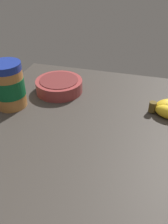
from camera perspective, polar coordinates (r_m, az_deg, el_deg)
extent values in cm
cube|color=#38332D|center=(58.21, 1.20, -8.68)|extent=(79.50, 66.59, 4.34)
ellipsoid|color=yellow|center=(67.30, 19.50, -0.02)|extent=(5.50, 7.63, 3.44)
ellipsoid|color=yellow|center=(68.15, 19.57, 0.15)|extent=(3.77, 7.08, 2.88)
ellipsoid|color=yellow|center=(68.69, 19.55, 0.44)|extent=(2.98, 6.65, 2.88)
ellipsoid|color=yellow|center=(69.47, 19.28, 1.19)|extent=(5.16, 6.92, 3.44)
ellipsoid|color=yellow|center=(70.05, 19.55, 1.54)|extent=(6.54, 8.41, 3.67)
ellipsoid|color=yellow|center=(70.60, 18.72, 1.60)|extent=(6.06, 6.64, 2.87)
cylinder|color=brown|center=(68.10, 16.18, 1.19)|extent=(2.00, 2.00, 3.00)
cylinder|color=#B27238|center=(69.91, -17.59, 5.46)|extent=(8.62, 8.62, 11.16)
cylinder|color=#0F592D|center=(69.66, -17.67, 5.86)|extent=(8.79, 8.79, 5.02)
cylinder|color=navy|center=(67.16, -18.57, 10.35)|extent=(8.63, 8.63, 1.98)
cylinder|color=#993838|center=(76.20, -6.00, 6.32)|extent=(14.81, 14.81, 3.85)
cylinder|color=maroon|center=(76.02, -6.02, 6.58)|extent=(12.14, 12.14, 3.47)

